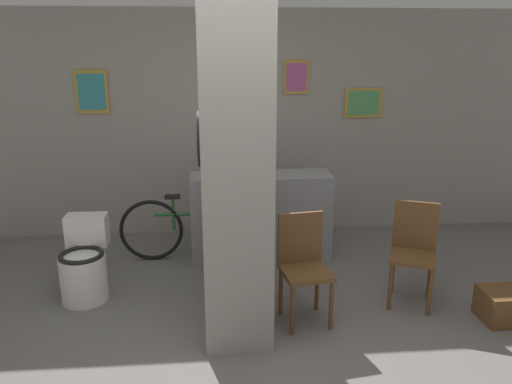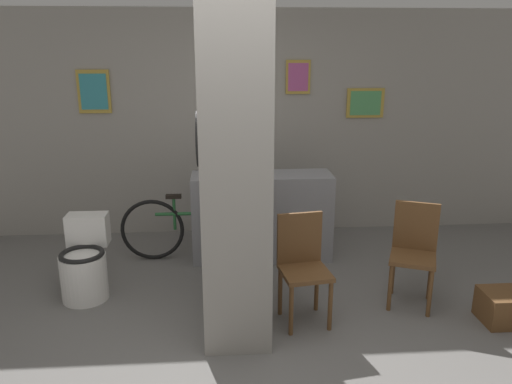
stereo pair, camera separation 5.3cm
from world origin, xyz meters
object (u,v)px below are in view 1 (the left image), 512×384
object	(u,v)px
chair_by_doorway	(413,249)
bottle_tall	(261,164)
chair_near_pillar	(303,263)
bicycle	(197,228)
toilet	(84,266)

from	to	relation	value
chair_by_doorway	bottle_tall	xyz separation A→B (m)	(-1.23, 1.15, 0.52)
chair_near_pillar	bicycle	xyz separation A→B (m)	(-0.91, 1.29, -0.15)
toilet	chair_near_pillar	bearing A→B (deg)	-15.35
bicycle	bottle_tall	world-z (taller)	bottle_tall
toilet	chair_by_doorway	size ratio (longest dim) A/B	0.80
chair_near_pillar	chair_by_doorway	xyz separation A→B (m)	(1.01, 0.22, 0.00)
chair_near_pillar	bottle_tall	world-z (taller)	bottle_tall
toilet	bottle_tall	size ratio (longest dim) A/B	2.78
bottle_tall	chair_by_doorway	bearing A→B (deg)	-43.01
chair_by_doorway	toilet	bearing A→B (deg)	-163.09
chair_near_pillar	chair_by_doorway	distance (m)	1.03
chair_near_pillar	toilet	bearing A→B (deg)	155.85
bicycle	bottle_tall	xyz separation A→B (m)	(0.68, 0.07, 0.66)
chair_near_pillar	chair_by_doorway	bearing A→B (deg)	3.35
toilet	bicycle	size ratio (longest dim) A/B	0.44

